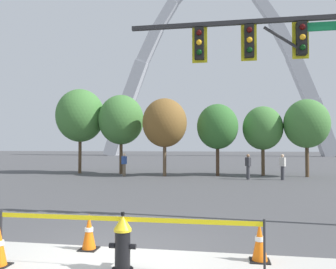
{
  "coord_description": "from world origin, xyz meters",
  "views": [
    {
      "loc": [
        2.04,
        -6.51,
        2.11
      ],
      "look_at": [
        0.1,
        5.0,
        2.5
      ],
      "focal_mm": 36.13,
      "sensor_mm": 36.0,
      "label": 1
    }
  ],
  "objects_px": {
    "fire_hydrant": "(123,243)",
    "traffic_cone_by_hydrant": "(89,232)",
    "monument_arch": "(215,73)",
    "pedestrian_walking_right": "(283,167)",
    "pedestrian_walking_left": "(248,166)",
    "traffic_cone_curb_edge": "(260,242)",
    "traffic_signal_gantry": "(289,67)",
    "pedestrian_standing_center": "(124,164)"
  },
  "relations": [
    {
      "from": "traffic_signal_gantry",
      "to": "pedestrian_walking_right",
      "type": "relative_size",
      "value": 4.04
    },
    {
      "from": "traffic_cone_by_hydrant",
      "to": "pedestrian_walking_left",
      "type": "bearing_deg",
      "value": 74.72
    },
    {
      "from": "traffic_cone_by_hydrant",
      "to": "monument_arch",
      "type": "relative_size",
      "value": 0.02
    },
    {
      "from": "pedestrian_walking_left",
      "to": "monument_arch",
      "type": "bearing_deg",
      "value": 94.0
    },
    {
      "from": "pedestrian_walking_right",
      "to": "monument_arch",
      "type": "bearing_deg",
      "value": 96.39
    },
    {
      "from": "traffic_cone_curb_edge",
      "to": "traffic_cone_by_hydrant",
      "type": "bearing_deg",
      "value": 177.59
    },
    {
      "from": "traffic_cone_by_hydrant",
      "to": "traffic_signal_gantry",
      "type": "relative_size",
      "value": 0.11
    },
    {
      "from": "traffic_cone_curb_edge",
      "to": "monument_arch",
      "type": "relative_size",
      "value": 0.02
    },
    {
      "from": "traffic_cone_curb_edge",
      "to": "pedestrian_standing_center",
      "type": "bearing_deg",
      "value": 114.87
    },
    {
      "from": "traffic_cone_by_hydrant",
      "to": "pedestrian_walking_right",
      "type": "distance_m",
      "value": 16.5
    },
    {
      "from": "monument_arch",
      "to": "traffic_cone_curb_edge",
      "type": "bearing_deg",
      "value": -87.66
    },
    {
      "from": "pedestrian_walking_left",
      "to": "traffic_cone_by_hydrant",
      "type": "bearing_deg",
      "value": -105.28
    },
    {
      "from": "traffic_cone_curb_edge",
      "to": "pedestrian_walking_left",
      "type": "relative_size",
      "value": 0.46
    },
    {
      "from": "traffic_cone_curb_edge",
      "to": "traffic_signal_gantry",
      "type": "distance_m",
      "value": 5.2
    },
    {
      "from": "pedestrian_walking_right",
      "to": "traffic_signal_gantry",
      "type": "bearing_deg",
      "value": -98.26
    },
    {
      "from": "traffic_cone_by_hydrant",
      "to": "pedestrian_walking_left",
      "type": "distance_m",
      "value": 15.78
    },
    {
      "from": "traffic_cone_curb_edge",
      "to": "pedestrian_standing_center",
      "type": "distance_m",
      "value": 17.86
    },
    {
      "from": "pedestrian_walking_right",
      "to": "pedestrian_walking_left",
      "type": "bearing_deg",
      "value": -178.54
    },
    {
      "from": "traffic_signal_gantry",
      "to": "pedestrian_standing_center",
      "type": "distance_m",
      "value": 15.95
    },
    {
      "from": "traffic_signal_gantry",
      "to": "monument_arch",
      "type": "bearing_deg",
      "value": 93.51
    },
    {
      "from": "fire_hydrant",
      "to": "pedestrian_walking_right",
      "type": "xyz_separation_m",
      "value": [
        5.22,
        16.27,
        0.35
      ]
    },
    {
      "from": "traffic_cone_curb_edge",
      "to": "traffic_signal_gantry",
      "type": "relative_size",
      "value": 0.11
    },
    {
      "from": "pedestrian_standing_center",
      "to": "fire_hydrant",
      "type": "bearing_deg",
      "value": -73.09
    },
    {
      "from": "traffic_signal_gantry",
      "to": "monument_arch",
      "type": "relative_size",
      "value": 0.13
    },
    {
      "from": "fire_hydrant",
      "to": "pedestrian_walking_right",
      "type": "relative_size",
      "value": 0.62
    },
    {
      "from": "traffic_cone_curb_edge",
      "to": "pedestrian_walking_left",
      "type": "height_order",
      "value": "pedestrian_walking_left"
    },
    {
      "from": "monument_arch",
      "to": "pedestrian_walking_right",
      "type": "xyz_separation_m",
      "value": [
        5.55,
        -49.54,
        -16.69
      ]
    },
    {
      "from": "traffic_cone_by_hydrant",
      "to": "pedestrian_walking_right",
      "type": "relative_size",
      "value": 0.46
    },
    {
      "from": "traffic_signal_gantry",
      "to": "pedestrian_walking_left",
      "type": "height_order",
      "value": "traffic_signal_gantry"
    },
    {
      "from": "traffic_cone_curb_edge",
      "to": "pedestrian_standing_center",
      "type": "relative_size",
      "value": 0.46
    },
    {
      "from": "traffic_signal_gantry",
      "to": "fire_hydrant",
      "type": "bearing_deg",
      "value": -130.02
    },
    {
      "from": "pedestrian_standing_center",
      "to": "pedestrian_walking_left",
      "type": "bearing_deg",
      "value": -5.78
    },
    {
      "from": "monument_arch",
      "to": "pedestrian_walking_right",
      "type": "distance_m",
      "value": 52.57
    },
    {
      "from": "fire_hydrant",
      "to": "traffic_cone_curb_edge",
      "type": "xyz_separation_m",
      "value": [
        2.32,
        0.86,
        -0.11
      ]
    },
    {
      "from": "fire_hydrant",
      "to": "pedestrian_standing_center",
      "type": "relative_size",
      "value": 0.62
    },
    {
      "from": "fire_hydrant",
      "to": "traffic_cone_by_hydrant",
      "type": "distance_m",
      "value": 1.44
    },
    {
      "from": "monument_arch",
      "to": "pedestrian_walking_left",
      "type": "relative_size",
      "value": 30.37
    },
    {
      "from": "fire_hydrant",
      "to": "traffic_cone_by_hydrant",
      "type": "bearing_deg",
      "value": 135.48
    },
    {
      "from": "pedestrian_walking_right",
      "to": "traffic_cone_curb_edge",
      "type": "bearing_deg",
      "value": -100.64
    },
    {
      "from": "fire_hydrant",
      "to": "pedestrian_walking_right",
      "type": "distance_m",
      "value": 17.09
    },
    {
      "from": "traffic_signal_gantry",
      "to": "monument_arch",
      "type": "xyz_separation_m",
      "value": [
        -3.79,
        61.7,
        13.24
      ]
    },
    {
      "from": "pedestrian_walking_left",
      "to": "traffic_signal_gantry",
      "type": "bearing_deg",
      "value": -88.51
    }
  ]
}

